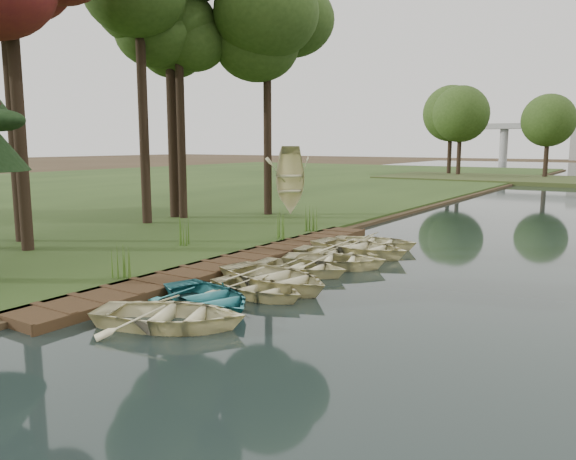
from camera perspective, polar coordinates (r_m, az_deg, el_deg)
The scene contains 18 objects.
ground at distance 18.08m, azimuth -0.93°, elevation -4.32°, with size 300.00×300.00×0.00m, color #3D2F1D.
boardwalk at distance 18.98m, azimuth -4.93°, elevation -3.26°, with size 1.60×16.00×0.30m, color #3B2817.
rowboat_0 at distance 12.85m, azimuth -11.90°, elevation -8.10°, with size 2.47×3.46×0.72m, color beige.
rowboat_1 at distance 14.21m, azimuth -8.17°, elevation -6.44°, with size 2.34×3.28×0.68m, color teal.
rowboat_2 at distance 15.08m, azimuth -3.07°, elevation -5.59°, with size 2.13×2.98×0.62m, color beige.
rowboat_3 at distance 15.89m, azimuth -1.38°, elevation -4.52°, with size 2.71×3.79×0.79m, color beige.
rowboat_4 at distance 17.55m, azimuth 1.34°, elevation -3.50°, with size 2.17×3.04×0.63m, color beige.
rowboat_5 at distance 18.49m, azimuth 4.74°, elevation -2.78°, with size 2.41×3.38×0.70m, color beige.
rowboat_6 at distance 19.79m, azimuth 4.96°, elevation -2.12°, with size 2.19×3.07×0.64m, color beige.
rowboat_7 at distance 20.59m, azimuth 7.32°, elevation -1.51°, with size 2.73×3.82×0.79m, color beige.
rowboat_8 at distance 22.06m, azimuth 8.76°, elevation -1.00°, with size 2.35×3.28×0.68m, color beige.
stored_rowboat at distance 30.44m, azimuth 0.15°, elevation 2.33°, with size 2.62×3.67×0.76m, color beige.
tree_4 at distance 29.75m, azimuth -11.06°, elevation 18.42°, with size 4.13×4.13×10.73m.
tree_6 at distance 30.81m, azimuth -2.15°, elevation 18.97°, with size 5.01×5.01×11.45m.
reeds_0 at distance 16.61m, azimuth -16.66°, elevation -3.13°, with size 0.60×0.60×0.95m, color #3F661E.
reeds_1 at distance 21.53m, azimuth -10.56°, elevation -0.09°, with size 0.60×0.60×1.07m, color #3F661E.
reeds_2 at distance 24.52m, azimuth 2.31°, elevation 1.06°, with size 0.60×0.60×1.01m, color #3F661E.
reeds_3 at distance 22.57m, azimuth -0.75°, elevation 0.49°, with size 0.60×0.60×1.09m, color #3F661E.
Camera 1 is at (9.93, -14.54, 4.09)m, focal length 35.00 mm.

